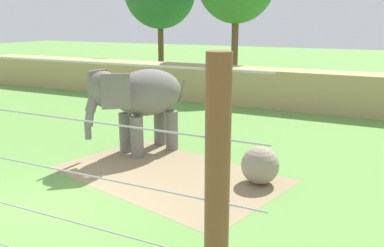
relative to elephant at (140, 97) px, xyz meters
name	(u,v)px	position (x,y,z in m)	size (l,w,h in m)	color
ground_plane	(46,210)	(0.36, -4.66, -1.86)	(120.00, 120.00, 0.00)	#609342
dirt_patch	(168,174)	(1.81, -1.43, -1.86)	(6.30, 3.94, 0.01)	#937F5B
embankment_wall	(244,86)	(0.36, 9.31, -0.91)	(36.00, 1.80, 1.89)	tan
elephant	(140,97)	(0.00, 0.00, 0.00)	(2.51, 3.49, 2.81)	slate
enrichment_ball	(260,165)	(4.36, -0.91, -1.35)	(1.02, 1.02, 1.02)	gray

